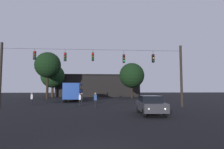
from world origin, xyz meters
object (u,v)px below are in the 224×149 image
Objects in this scene: pedestrian_crossing_left at (95,99)px; tree_left_silhouette at (132,75)px; car_near_right at (150,105)px; pedestrian_crossing_right at (80,99)px; tree_behind_building at (48,65)px; tree_right_far at (53,76)px; pedestrian_near_bus at (82,98)px; city_bus at (74,90)px; pedestrian_crossing_center at (32,98)px.

pedestrian_crossing_left is 22.71m from tree_left_silhouette.
pedestrian_crossing_right is at bearing 128.79° from car_near_right.
tree_behind_building reaches higher than tree_right_far.
pedestrian_crossing_left is 1.05× the size of pedestrian_near_bus.
car_near_right is 2.85× the size of pedestrian_crossing_right.
tree_left_silhouette reaches higher than car_near_right.
tree_behind_building is at bearing 116.48° from pedestrian_near_bus.
city_bus is 1.34× the size of tree_right_far.
car_near_right is 0.44× the size of tree_behind_building.
tree_left_silhouette reaches higher than pedestrian_crossing_center.
tree_left_silhouette reaches higher than pedestrian_crossing_right.
city_bus reaches higher than car_near_right.
pedestrian_near_bus is (-1.73, 3.43, -0.06)m from pedestrian_crossing_left.
pedestrian_crossing_center is at bearing 142.84° from car_near_right.
tree_right_far reaches higher than car_near_right.
tree_behind_building reaches higher than pedestrian_crossing_right.
pedestrian_crossing_left is at bearing 128.31° from car_near_right.
tree_right_far is at bearing 92.84° from tree_behind_building.
tree_right_far is (-8.94, 25.09, 4.42)m from pedestrian_crossing_right.
city_bus is at bearing 66.31° from pedestrian_crossing_center.
tree_left_silhouette reaches higher than pedestrian_crossing_left.
tree_right_far reaches higher than pedestrian_crossing_center.
pedestrian_crossing_right is 27.00m from tree_right_far.
city_bus is 11.34m from pedestrian_crossing_right.
pedestrian_near_bus is 25.95m from tree_right_far.
pedestrian_crossing_center reaches higher than car_near_right.
city_bus is at bearing -49.08° from tree_behind_building.
car_near_right is at bearing -60.68° from tree_behind_building.
tree_behind_building reaches higher than city_bus.
tree_left_silhouette is at bearing 62.19° from pedestrian_crossing_right.
tree_behind_building is at bearing 114.64° from pedestrian_crossing_right.
car_near_right is 0.56× the size of tree_left_silhouette.
pedestrian_crossing_left is (3.86, -13.37, -0.92)m from city_bus.
pedestrian_crossing_left is at bearing -63.47° from tree_behind_building.
car_near_right is at bearing -97.28° from tree_left_silhouette.
tree_right_far is (-2.76, 23.54, 4.39)m from pedestrian_crossing_center.
car_near_right is 7.33m from pedestrian_crossing_left.
car_near_right is at bearing -55.65° from pedestrian_near_bus.
tree_left_silhouette is (7.94, 20.87, 4.16)m from pedestrian_crossing_left.
pedestrian_crossing_left is at bearing -50.02° from pedestrian_crossing_right.
city_bus is at bearing 100.06° from pedestrian_crossing_right.
tree_right_far is (-9.08, 23.91, 4.40)m from pedestrian_near_bus.
pedestrian_crossing_left is 3.84m from pedestrian_near_bus.
pedestrian_crossing_right is 21.48m from tree_left_silhouette.
car_near_right is 2.79× the size of pedestrian_near_bus.
tree_behind_building reaches higher than tree_left_silhouette.
car_near_right is 2.76× the size of pedestrian_crossing_center.
city_bus is at bearing 113.71° from car_near_right.
pedestrian_crossing_right is at bearing -97.20° from pedestrian_near_bus.
city_bus is 6.90× the size of pedestrian_crossing_center.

